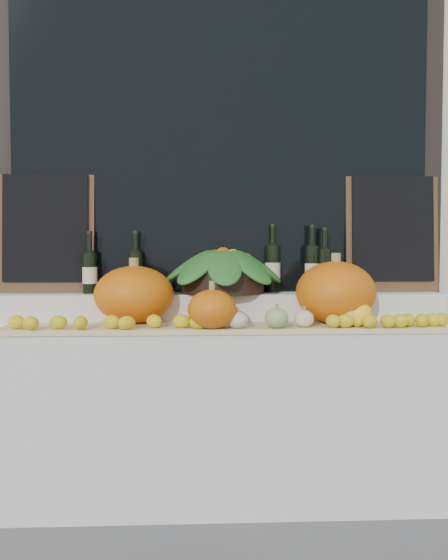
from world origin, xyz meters
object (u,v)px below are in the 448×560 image
(pumpkin_left, at_px, (134,294))
(wine_bottle_tall, at_px, (272,268))
(produce_bowl, at_px, (223,270))
(pumpkin_right, at_px, (336,292))
(butternut_squash, at_px, (347,299))

(pumpkin_left, bearing_deg, wine_bottle_tall, 17.68)
(produce_bowl, bearing_deg, wine_bottle_tall, 16.62)
(pumpkin_left, height_order, produce_bowl, produce_bowl)
(pumpkin_right, relative_size, produce_bowl, 0.60)
(butternut_squash, bearing_deg, pumpkin_left, 172.81)
(produce_bowl, height_order, wine_bottle_tall, wine_bottle_tall)
(pumpkin_right, height_order, wine_bottle_tall, wine_bottle_tall)
(pumpkin_left, bearing_deg, produce_bowl, 18.31)
(pumpkin_right, xyz_separation_m, produce_bowl, (-0.54, 0.21, 0.10))
(butternut_squash, distance_m, wine_bottle_tall, 0.50)
(pumpkin_right, relative_size, wine_bottle_tall, 1.08)
(pumpkin_left, height_order, pumpkin_right, pumpkin_right)
(pumpkin_right, bearing_deg, wine_bottle_tall, 133.53)
(pumpkin_right, xyz_separation_m, wine_bottle_tall, (-0.28, 0.29, 0.11))
(pumpkin_right, xyz_separation_m, butternut_squash, (0.04, -0.07, -0.03))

